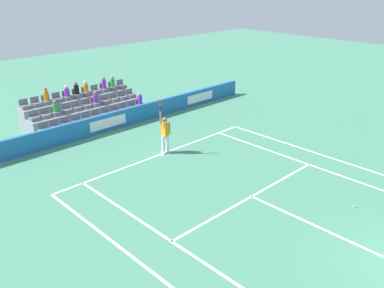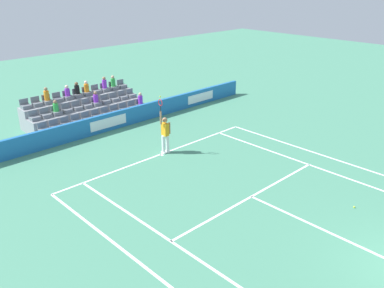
# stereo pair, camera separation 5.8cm
# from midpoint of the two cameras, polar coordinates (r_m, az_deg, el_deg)

# --- Properties ---
(line_baseline) EXTENTS (10.97, 0.10, 0.01)m
(line_baseline) POSITION_cam_midpoint_polar(r_m,az_deg,el_deg) (19.44, -4.55, -1.47)
(line_baseline) COLOR white
(line_baseline) RESTS_ON ground
(line_service) EXTENTS (8.23, 0.10, 0.01)m
(line_service) POSITION_cam_midpoint_polar(r_m,az_deg,el_deg) (16.03, 8.22, -7.25)
(line_service) COLOR white
(line_service) RESTS_ON ground
(line_centre_service) EXTENTS (0.10, 6.40, 0.01)m
(line_centre_service) POSITION_cam_midpoint_polar(r_m,az_deg,el_deg) (14.63, 18.29, -11.48)
(line_centre_service) COLOR white
(line_centre_service) RESTS_ON ground
(line_singles_sideline_left) EXTENTS (0.10, 11.89, 0.01)m
(line_singles_sideline_left) POSITION_cam_midpoint_polar(r_m,az_deg,el_deg) (13.21, -1.65, -14.27)
(line_singles_sideline_left) COLOR white
(line_singles_sideline_left) RESTS_ON ground
(line_singles_sideline_right) EXTENTS (0.10, 11.89, 0.01)m
(line_singles_sideline_right) POSITION_cam_midpoint_polar(r_m,az_deg,el_deg) (18.93, 17.07, -3.16)
(line_singles_sideline_right) COLOR white
(line_singles_sideline_right) RESTS_ON ground
(line_doubles_sideline_left) EXTENTS (0.10, 11.89, 0.01)m
(line_doubles_sideline_left) POSITION_cam_midpoint_polar(r_m,az_deg,el_deg) (12.53, -6.48, -16.81)
(line_doubles_sideline_left) COLOR white
(line_doubles_sideline_left) RESTS_ON ground
(line_doubles_sideline_right) EXTENTS (0.10, 11.89, 0.01)m
(line_doubles_sideline_right) POSITION_cam_midpoint_polar(r_m,az_deg,el_deg) (20.06, 19.02, -1.93)
(line_doubles_sideline_right) COLOR white
(line_doubles_sideline_right) RESTS_ON ground
(line_centre_mark) EXTENTS (0.10, 0.20, 0.01)m
(line_centre_mark) POSITION_cam_midpoint_polar(r_m,az_deg,el_deg) (19.37, -4.36, -1.56)
(line_centre_mark) COLOR white
(line_centre_mark) RESTS_ON ground
(sponsor_barrier) EXTENTS (21.14, 0.22, 0.97)m
(sponsor_barrier) POSITION_cam_midpoint_polar(r_m,az_deg,el_deg) (22.65, -11.83, 2.99)
(sponsor_barrier) COLOR #1E66AD
(sponsor_barrier) RESTS_ON ground
(tennis_player) EXTENTS (0.52, 0.38, 2.85)m
(tennis_player) POSITION_cam_midpoint_polar(r_m,az_deg,el_deg) (19.25, -3.88, 1.48)
(tennis_player) COLOR white
(tennis_player) RESTS_ON ground
(stadium_stand) EXTENTS (6.82, 2.85, 2.19)m
(stadium_stand) POSITION_cam_midpoint_polar(r_m,az_deg,el_deg) (24.54, -14.78, 4.43)
(stadium_stand) COLOR gray
(stadium_stand) RESTS_ON ground
(loose_tennis_ball) EXTENTS (0.07, 0.07, 0.07)m
(loose_tennis_ball) POSITION_cam_midpoint_polar(r_m,az_deg,el_deg) (16.28, 21.61, -8.14)
(loose_tennis_ball) COLOR #D1E533
(loose_tennis_ball) RESTS_ON ground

